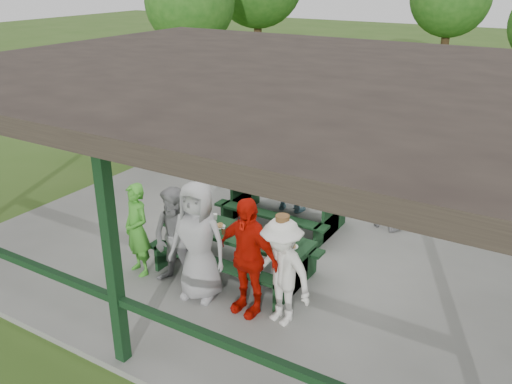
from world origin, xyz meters
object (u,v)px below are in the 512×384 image
Objects in this scene: contestant_white_fedora at (281,272)px; spectator_blue at (254,148)px; contestant_red at (247,256)px; picnic_table_far at (284,203)px; contestant_grey_mid at (198,241)px; spectator_grey at (387,188)px; picnic_table_near at (235,246)px; spectator_lblue at (292,175)px; pickup_truck at (498,114)px; contestant_green at (137,230)px; farm_trailer at (377,109)px; contestant_grey_left at (176,238)px.

spectator_blue reaches higher than contestant_white_fedora.
contestant_red is at bearing 120.03° from spectator_blue.
contestant_grey_mid reaches higher than picnic_table_far.
contestant_white_fedora reaches higher than spectator_grey.
picnic_table_near is 3.39m from spectator_grey.
contestant_white_fedora is 1.09× the size of spectator_lblue.
picnic_table_near is at bearing 96.20° from spectator_lblue.
contestant_white_fedora reaches higher than picnic_table_near.
pickup_truck is at bearing -110.18° from spectator_lblue.
spectator_blue is (-1.78, 3.49, 0.44)m from picnic_table_near.
contestant_grey_mid is (1.28, -0.05, 0.16)m from contestant_green.
pickup_truck is 3.63m from farm_trailer.
farm_trailer is (-2.51, 11.01, -0.31)m from contestant_white_fedora.
picnic_table_near is at bearing -59.20° from farm_trailer.
picnic_table_near is 1.21m from contestant_red.
contestant_grey_left is 1.08× the size of spectator_lblue.
contestant_grey_left reaches higher than pickup_truck.
spectator_blue is at bearing 116.99° from picnic_table_near.
contestant_grey_mid is at bearing -60.11° from farm_trailer.
pickup_truck is at bearing 90.70° from contestant_green.
spectator_blue reaches higher than farm_trailer.
contestant_red reaches higher than contestant_white_fedora.
contestant_green is 12.39m from pickup_truck.
spectator_lblue is at bearing 106.22° from picnic_table_far.
contestant_grey_left is at bearing -173.84° from contestant_red.
picnic_table_far is 2.02m from spectator_grey.
contestant_grey_left is at bearing -62.58° from farm_trailer.
farm_trailer is at bearing -95.24° from spectator_blue.
picnic_table_far is 1.48× the size of spectator_grey.
spectator_blue reaches higher than picnic_table_far.
spectator_blue is (-3.09, 4.31, 0.10)m from contestant_white_fedora.
picnic_table_near is 1.57× the size of contestant_white_fedora.
farm_trailer is at bearing 107.31° from contestant_red.
contestant_red is 3.92m from spectator_grey.
pickup_truck is at bearing -119.11° from spectator_blue.
spectator_blue is at bearing 137.12° from picnic_table_far.
spectator_blue is (-1.22, 4.30, 0.08)m from contestant_grey_left.
spectator_blue reaches higher than picnic_table_near.
picnic_table_far is at bearing 44.91° from spectator_grey.
contestant_grey_mid is 0.36× the size of pickup_truck.
contestant_grey_mid reaches higher than picnic_table_near.
contestant_red is (2.11, 0.00, 0.12)m from contestant_green.
contestant_red is (0.83, 0.05, -0.04)m from contestant_grey_mid.
contestant_green reaches higher than pickup_truck.
picnic_table_far is at bearing 83.47° from contestant_grey_mid.
contestant_green is at bearing 73.00° from spectator_lblue.
contestant_green reaches higher than farm_trailer.
contestant_red reaches higher than contestant_grey_left.
pickup_truck is at bearing -80.74° from spectator_grey.
contestant_green reaches higher than picnic_table_far.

